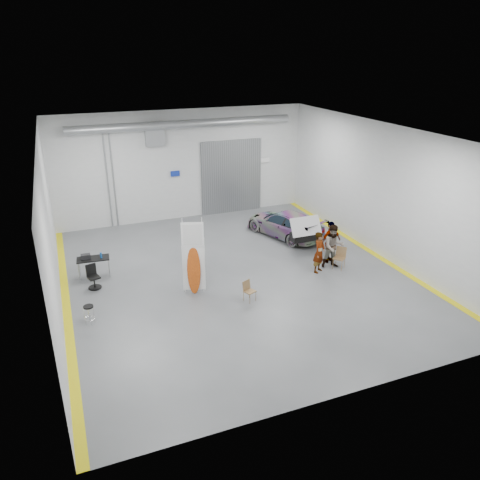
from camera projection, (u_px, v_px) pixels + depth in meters
name	position (u px, v px, depth m)	size (l,w,h in m)	color
ground	(236.00, 276.00, 19.88)	(16.00, 16.00, 0.00)	#55585C
room_shell	(223.00, 169.00, 20.31)	(14.02, 16.18, 6.01)	silver
sedan_car	(285.00, 224.00, 23.87)	(1.83, 4.50, 1.30)	white
person_a	(319.00, 252.00, 19.91)	(0.66, 0.43, 1.82)	#9B6554
person_b	(333.00, 246.00, 20.32)	(0.96, 0.73, 1.96)	slate
person_c	(331.00, 242.00, 20.81)	(1.12, 0.46, 1.93)	#A86438
surfboard_display	(196.00, 263.00, 18.07)	(0.85, 0.43, 3.13)	white
folding_chair_near	(250.00, 295.00, 17.82)	(0.50, 0.54, 0.81)	brown
folding_chair_far	(339.00, 262.00, 20.42)	(0.63, 0.73, 0.96)	brown
shop_stool	(89.00, 315.00, 16.29)	(0.37, 0.37, 0.72)	black
work_table	(91.00, 258.00, 19.52)	(1.37, 0.77, 1.08)	gray
office_chair	(94.00, 278.00, 18.74)	(0.53, 0.56, 0.98)	black
trunk_lid	(304.00, 224.00, 21.89)	(1.52, 0.92, 0.04)	silver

